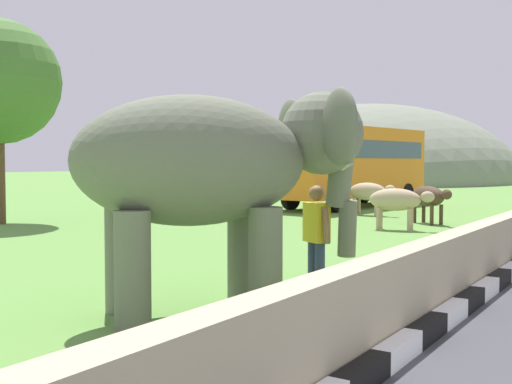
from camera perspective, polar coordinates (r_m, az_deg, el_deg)
The scene contains 8 objects.
barrier_parapet at distance 7.52m, azimuth 13.28°, elevation -8.83°, with size 28.00×0.36×1.00m, color tan.
elephant at distance 8.31m, azimuth -3.38°, elevation 2.47°, with size 3.93×3.66×2.98m.
person_handler at distance 9.35m, azimuth 5.49°, elevation -3.87°, with size 0.42×0.62×1.66m.
bus_orange at distance 28.16m, azimuth 8.64°, elevation 2.87°, with size 9.32×3.70×3.50m.
cow_near at distance 18.89m, azimuth 12.60°, elevation -0.76°, with size 0.86×1.93×1.23m.
cow_mid at distance 20.99m, azimuth 15.36°, elevation -0.45°, with size 1.43×1.78×1.23m.
cow_far at distance 23.90m, azimuth 10.15°, elevation -0.02°, with size 0.74×1.91×1.23m.
hill_east at distance 65.01m, azimuth 10.41°, elevation 0.93°, with size 35.50×28.40×15.54m.
Camera 1 is at (-4.94, 1.44, 2.00)m, focal length 44.20 mm.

